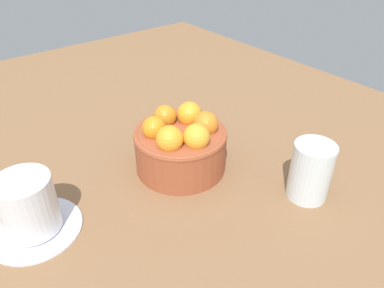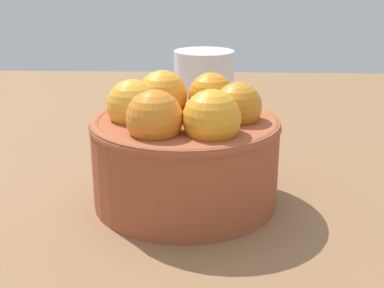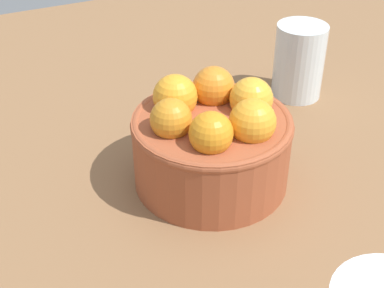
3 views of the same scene
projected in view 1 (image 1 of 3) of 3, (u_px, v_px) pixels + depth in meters
The scene contains 4 objects.
ground_plane at pixel (181, 175), 62.74cm from camera, with size 142.55×109.61×3.35cm, color brown.
terracotta_bowl at pixel (181, 144), 59.23cm from camera, with size 15.05×15.05×10.18cm.
coffee_cup at pixel (29, 209), 47.90cm from camera, with size 12.47×12.47×8.63cm.
water_glass at pixel (311, 171), 53.47cm from camera, with size 6.04×6.04×9.03cm, color silver.
Camera 1 is at (-39.78, 29.27, 37.43)cm, focal length 34.18 mm.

